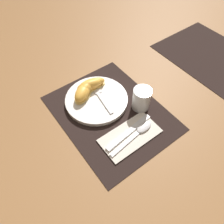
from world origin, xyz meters
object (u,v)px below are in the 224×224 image
juice_glass (141,100)px  citrus_wedge_3 (83,93)px  fork (100,94)px  citrus_wedge_0 (92,84)px  spoon (139,131)px  knife (128,133)px  citrus_wedge_1 (89,86)px  citrus_wedge_2 (86,89)px  plate (97,100)px

juice_glass → citrus_wedge_3: 0.22m
fork → citrus_wedge_0: size_ratio=1.59×
spoon → fork: size_ratio=1.08×
knife → spoon: size_ratio=1.05×
citrus_wedge_0 → citrus_wedge_1: citrus_wedge_1 is taller
spoon → citrus_wedge_2: size_ratio=1.62×
spoon → citrus_wedge_0: 0.27m
knife → fork: size_ratio=1.14×
plate → fork: (-0.01, 0.02, 0.01)m
fork → citrus_wedge_1: 0.05m
knife → citrus_wedge_1: (-0.24, 0.00, 0.03)m
citrus_wedge_0 → citrus_wedge_1: size_ratio=1.03×
juice_glass → citrus_wedge_1: size_ratio=0.80×
juice_glass → citrus_wedge_3: bearing=-136.9°
knife → citrus_wedge_3: (-0.23, -0.04, 0.03)m
spoon → citrus_wedge_2: citrus_wedge_2 is taller
citrus_wedge_0 → citrus_wedge_2: citrus_wedge_2 is taller
citrus_wedge_0 → citrus_wedge_3: bearing=-70.9°
citrus_wedge_2 → citrus_wedge_0: bearing=106.2°
spoon → plate: bearing=-169.9°
knife → citrus_wedge_3: size_ratio=1.81×
juice_glass → knife: juice_glass is taller
plate → knife: 0.19m
plate → citrus_wedge_0: size_ratio=2.12×
knife → spoon: (0.02, 0.04, 0.00)m
juice_glass → plate: bearing=-136.2°
fork → citrus_wedge_3: 0.07m
citrus_wedge_1 → juice_glass: bearing=32.5°
knife → fork: bearing=174.7°
spoon → citrus_wedge_2: bearing=-168.8°
plate → citrus_wedge_2: bearing=-164.5°
citrus_wedge_0 → citrus_wedge_3: citrus_wedge_3 is taller
citrus_wedge_0 → citrus_wedge_1: 0.02m
fork → citrus_wedge_2: bearing=-141.7°
citrus_wedge_1 → citrus_wedge_0: bearing=108.3°
juice_glass → fork: 0.16m
plate → citrus_wedge_0: (-0.06, 0.02, 0.02)m
citrus_wedge_0 → knife: bearing=-4.8°
knife → citrus_wedge_0: citrus_wedge_0 is taller
citrus_wedge_2 → plate: bearing=15.5°
juice_glass → knife: bearing=-60.3°
juice_glass → spoon: size_ratio=0.45×
knife → fork: 0.20m
citrus_wedge_1 → citrus_wedge_2: size_ratio=0.91×
citrus_wedge_1 → plate: bearing=-5.3°
plate → knife: plate is taller
citrus_wedge_1 → citrus_wedge_2: bearing=-75.8°
plate → citrus_wedge_3: (-0.04, -0.03, 0.03)m
spoon → citrus_wedge_1: citrus_wedge_1 is taller
juice_glass → spoon: 0.12m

